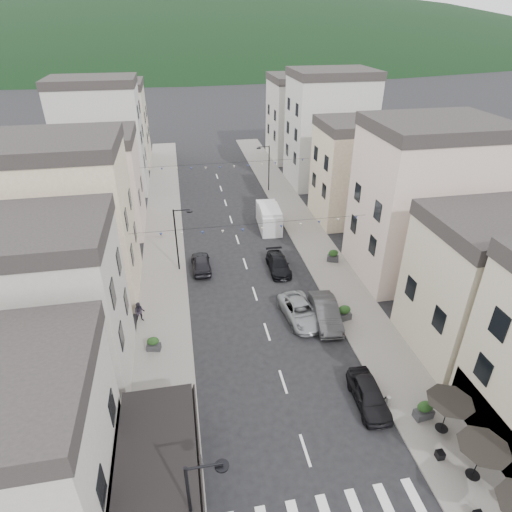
{
  "coord_description": "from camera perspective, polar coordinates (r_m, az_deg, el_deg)",
  "views": [
    {
      "loc": [
        -5.33,
        -8.06,
        20.54
      ],
      "look_at": [
        0.15,
        21.23,
        3.5
      ],
      "focal_mm": 30.0,
      "sensor_mm": 36.0,
      "label": 1
    }
  ],
  "objects": [
    {
      "name": "streetlamp_left_far",
      "position": [
        38.0,
        -10.24,
        2.95
      ],
      "size": [
        1.7,
        0.56,
        6.0
      ],
      "color": "black",
      "rests_on": "ground"
    },
    {
      "name": "streetlamp_left_near",
      "position": [
        19.62,
        -7.88,
        -29.82
      ],
      "size": [
        1.7,
        0.56,
        6.0
      ],
      "color": "black",
      "rests_on": "ground"
    },
    {
      "name": "planter_lb",
      "position": [
        30.93,
        -13.53,
        -11.31
      ],
      "size": [
        1.04,
        0.7,
        1.06
      ],
      "rotation": [
        0.0,
        0.0,
        -0.2
      ],
      "color": "#2D2D30",
      "rests_on": "sidewalk_left"
    },
    {
      "name": "pedestrian_b",
      "position": [
        33.55,
        -15.26,
        -7.21
      ],
      "size": [
        0.81,
        0.63,
        1.65
      ],
      "primitive_type": "imported",
      "rotation": [
        0.0,
        0.0,
        -0.01
      ],
      "color": "#24202A",
      "rests_on": "sidewalk_left"
    },
    {
      "name": "pedestrian_a",
      "position": [
        26.14,
        -13.37,
        -19.86
      ],
      "size": [
        0.68,
        0.51,
        1.67
      ],
      "primitive_type": "imported",
      "rotation": [
        0.0,
        0.0,
        0.19
      ],
      "color": "black",
      "rests_on": "sidewalk_left"
    },
    {
      "name": "bollards",
      "position": [
        24.84,
        6.98,
        -24.66
      ],
      "size": [
        11.66,
        10.26,
        0.6
      ],
      "color": "gray",
      "rests_on": "ground"
    },
    {
      "name": "parked_car_d",
      "position": [
        38.87,
        3.01,
        -1.08
      ],
      "size": [
        1.87,
        4.43,
        1.28
      ],
      "primitive_type": "imported",
      "rotation": [
        0.0,
        0.0,
        -0.02
      ],
      "color": "black",
      "rests_on": "ground"
    },
    {
      "name": "parked_car_c",
      "position": [
        33.03,
        5.91,
        -7.35
      ],
      "size": [
        2.82,
        5.23,
        1.39
      ],
      "primitive_type": "imported",
      "rotation": [
        0.0,
        0.0,
        0.1
      ],
      "color": "gray",
      "rests_on": "ground"
    },
    {
      "name": "delivery_van",
      "position": [
        46.42,
        1.74,
        5.2
      ],
      "size": [
        2.39,
        5.44,
        2.56
      ],
      "rotation": [
        0.0,
        0.0,
        -0.05
      ],
      "color": "silver",
      "rests_on": "ground"
    },
    {
      "name": "buildings_row_right",
      "position": [
        50.88,
        13.14,
        12.78
      ],
      "size": [
        10.2,
        54.16,
        14.5
      ],
      "color": "#BBB295",
      "rests_on": "ground"
    },
    {
      "name": "streetlamp_right_far",
      "position": [
        55.84,
        1.46,
        12.2
      ],
      "size": [
        1.7,
        0.56,
        6.0
      ],
      "color": "black",
      "rests_on": "ground"
    },
    {
      "name": "planter_rb",
      "position": [
        33.34,
        11.63,
        -7.42
      ],
      "size": [
        1.21,
        0.82,
        1.25
      ],
      "rotation": [
        0.0,
        0.0,
        0.2
      ],
      "color": "#313234",
      "rests_on": "sidewalk_right"
    },
    {
      "name": "parked_car_b",
      "position": [
        32.96,
        9.26,
        -7.43
      ],
      "size": [
        2.23,
        5.15,
        1.65
      ],
      "primitive_type": "imported",
      "rotation": [
        0.0,
        0.0,
        -0.1
      ],
      "color": "#313133",
      "rests_on": "ground"
    },
    {
      "name": "cafe_terrace",
      "position": [
        24.87,
        27.95,
        -21.96
      ],
      "size": [
        2.5,
        8.1,
        2.53
      ],
      "color": "black",
      "rests_on": "ground"
    },
    {
      "name": "bunting_far",
      "position": [
        48.7,
        -3.89,
        11.9
      ],
      "size": [
        19.0,
        0.28,
        0.62
      ],
      "color": "black",
      "rests_on": "ground"
    },
    {
      "name": "boutique_awning",
      "position": [
        21.86,
        -12.41,
        -24.11
      ],
      "size": [
        3.77,
        7.5,
        3.28
      ],
      "color": "black",
      "rests_on": "ground"
    },
    {
      "name": "parked_car_e",
      "position": [
        39.18,
        -7.33,
        -0.93
      ],
      "size": [
        1.69,
        4.14,
        1.41
      ],
      "primitive_type": "imported",
      "rotation": [
        0.0,
        0.0,
        3.15
      ],
      "color": "black",
      "rests_on": "ground"
    },
    {
      "name": "buildings_row_left",
      "position": [
        48.89,
        -21.27,
        10.61
      ],
      "size": [
        10.2,
        54.16,
        14.0
      ],
      "color": "#A7A399",
      "rests_on": "ground"
    },
    {
      "name": "parked_car_a",
      "position": [
        27.6,
        14.83,
        -17.45
      ],
      "size": [
        1.89,
        4.31,
        1.44
      ],
      "primitive_type": "imported",
      "rotation": [
        0.0,
        0.0,
        -0.04
      ],
      "color": "black",
      "rests_on": "ground"
    },
    {
      "name": "planter_ra",
      "position": [
        27.78,
        21.54,
        -18.55
      ],
      "size": [
        1.15,
        0.73,
        1.21
      ],
      "rotation": [
        0.0,
        0.0,
        0.13
      ],
      "color": "#313134",
      "rests_on": "sidewalk_right"
    },
    {
      "name": "planter_rc",
      "position": [
        40.68,
        10.23,
        0.05
      ],
      "size": [
        1.2,
        0.94,
        1.19
      ],
      "rotation": [
        0.0,
        0.0,
        -0.39
      ],
      "color": "#2F2F31",
      "rests_on": "sidewalk_right"
    },
    {
      "name": "hill_backdrop",
      "position": [
        308.79,
        -10.63,
        25.51
      ],
      "size": [
        640.0,
        360.0,
        70.0
      ],
      "primitive_type": "ellipsoid",
      "color": "black",
      "rests_on": "ground"
    },
    {
      "name": "sidewalk_right",
      "position": [
        46.78,
        6.45,
        3.6
      ],
      "size": [
        4.0,
        76.0,
        0.12
      ],
      "primitive_type": "cube",
      "color": "slate",
      "rests_on": "ground"
    },
    {
      "name": "bunting_near",
      "position": [
        33.96,
        -0.49,
        3.77
      ],
      "size": [
        19.0,
        0.28,
        0.62
      ],
      "color": "black",
      "rests_on": "ground"
    },
    {
      "name": "planter_la",
      "position": [
        24.38,
        -8.49,
        -25.35
      ],
      "size": [
        1.07,
        0.71,
        1.11
      ],
      "rotation": [
        0.0,
        0.0,
        0.17
      ],
      "color": "#303033",
      "rests_on": "sidewalk_left"
    },
    {
      "name": "sidewalk_left",
      "position": [
        45.04,
        -12.18,
        2.0
      ],
      "size": [
        4.0,
        76.0,
        0.12
      ],
      "primitive_type": "cube",
      "color": "slate",
      "rests_on": "ground"
    }
  ]
}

